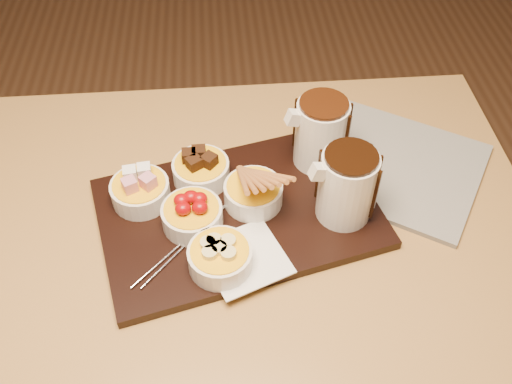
{
  "coord_description": "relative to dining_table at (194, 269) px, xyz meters",
  "views": [
    {
      "loc": [
        0.06,
        -0.59,
        1.5
      ],
      "look_at": [
        0.12,
        0.03,
        0.81
      ],
      "focal_mm": 40.0,
      "sensor_mm": 36.0,
      "label": 1
    }
  ],
  "objects": [
    {
      "name": "dining_table",
      "position": [
        0.0,
        0.0,
        0.0
      ],
      "size": [
        1.2,
        0.8,
        0.75
      ],
      "color": "#A2783C",
      "rests_on": "ground"
    },
    {
      "name": "serving_board",
      "position": [
        0.09,
        0.03,
        0.11
      ],
      "size": [
        0.52,
        0.4,
        0.02
      ],
      "primitive_type": "cube",
      "rotation": [
        0.0,
        0.0,
        0.24
      ],
      "color": "black",
      "rests_on": "dining_table"
    },
    {
      "name": "napkin",
      "position": [
        0.09,
        -0.07,
        0.12
      ],
      "size": [
        0.16,
        0.16,
        0.0
      ],
      "primitive_type": "cube",
      "rotation": [
        0.0,
        0.0,
        0.38
      ],
      "color": "white",
      "rests_on": "serving_board"
    },
    {
      "name": "bowl_marshmallows",
      "position": [
        -0.08,
        0.07,
        0.14
      ],
      "size": [
        0.1,
        0.1,
        0.04
      ],
      "primitive_type": "cylinder",
      "color": "silver",
      "rests_on": "serving_board"
    },
    {
      "name": "bowl_cake",
      "position": [
        0.02,
        0.11,
        0.14
      ],
      "size": [
        0.1,
        0.1,
        0.04
      ],
      "primitive_type": "cylinder",
      "color": "silver",
      "rests_on": "serving_board"
    },
    {
      "name": "bowl_strawberries",
      "position": [
        0.01,
        0.01,
        0.14
      ],
      "size": [
        0.1,
        0.1,
        0.04
      ],
      "primitive_type": "cylinder",
      "color": "silver",
      "rests_on": "serving_board"
    },
    {
      "name": "bowl_biscotti",
      "position": [
        0.11,
        0.05,
        0.14
      ],
      "size": [
        0.1,
        0.1,
        0.04
      ],
      "primitive_type": "cylinder",
      "color": "silver",
      "rests_on": "serving_board"
    },
    {
      "name": "bowl_bananas",
      "position": [
        0.05,
        -0.08,
        0.14
      ],
      "size": [
        0.1,
        0.1,
        0.04
      ],
      "primitive_type": "cylinder",
      "color": "silver",
      "rests_on": "serving_board"
    },
    {
      "name": "pitcher_dark_chocolate",
      "position": [
        0.26,
        0.02,
        0.18
      ],
      "size": [
        0.11,
        0.11,
        0.13
      ],
      "primitive_type": "cylinder",
      "rotation": [
        0.0,
        0.0,
        0.24
      ],
      "color": "silver",
      "rests_on": "serving_board"
    },
    {
      "name": "pitcher_milk_chocolate",
      "position": [
        0.24,
        0.14,
        0.18
      ],
      "size": [
        0.11,
        0.11,
        0.13
      ],
      "primitive_type": "cylinder",
      "rotation": [
        0.0,
        0.0,
        0.24
      ],
      "color": "silver",
      "rests_on": "serving_board"
    },
    {
      "name": "fondue_skewers",
      "position": [
        0.01,
        -0.02,
        0.12
      ],
      "size": [
        0.21,
        0.2,
        0.01
      ],
      "primitive_type": null,
      "rotation": [
        0.0,
        0.0,
        -0.77
      ],
      "color": "silver",
      "rests_on": "serving_board"
    },
    {
      "name": "newspaper",
      "position": [
        0.37,
        0.14,
        0.1
      ],
      "size": [
        0.43,
        0.41,
        0.01
      ],
      "primitive_type": "cube",
      "rotation": [
        0.0,
        0.0,
        -0.57
      ],
      "color": "beige",
      "rests_on": "dining_table"
    }
  ]
}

